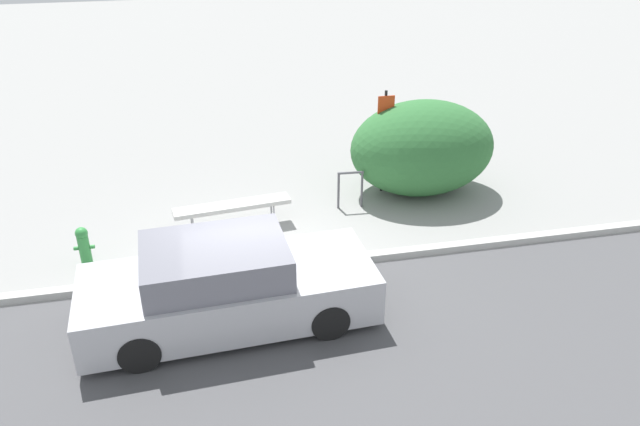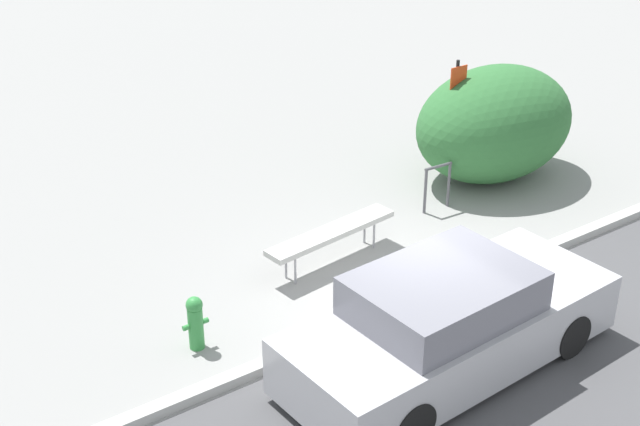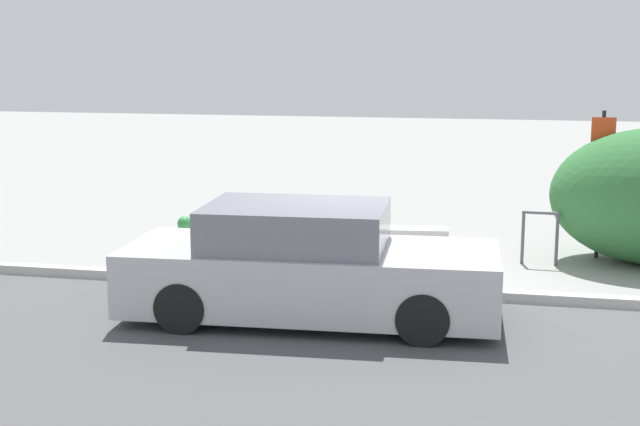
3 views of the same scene
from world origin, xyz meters
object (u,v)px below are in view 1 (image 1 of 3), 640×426
Objects in this scene: parked_car_near at (226,287)px; fire_hydrant at (84,245)px; bench at (232,206)px; bike_rack at (350,186)px; sign_post at (384,132)px.

fire_hydrant is at bearing 134.70° from parked_car_near.
bench is 3.04× the size of fire_hydrant.
bench is 0.51× the size of parked_car_near.
fire_hydrant reaches higher than bench.
bike_rack is at bearing 12.87° from fire_hydrant.
sign_post reaches higher than fire_hydrant.
bike_rack is 0.18× the size of parked_car_near.
sign_post is at bearing 16.57° from fire_hydrant.
bench is at bearing -170.46° from bike_rack.
parked_car_near is at bearing -103.09° from bench.
sign_post is at bearing 44.11° from parked_car_near.
parked_car_near is (-2.84, -3.36, 0.14)m from bike_rack.
sign_post is 6.44m from fire_hydrant.
bike_rack is at bearing 3.02° from bench.
bike_rack is 4.40m from parked_car_near.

